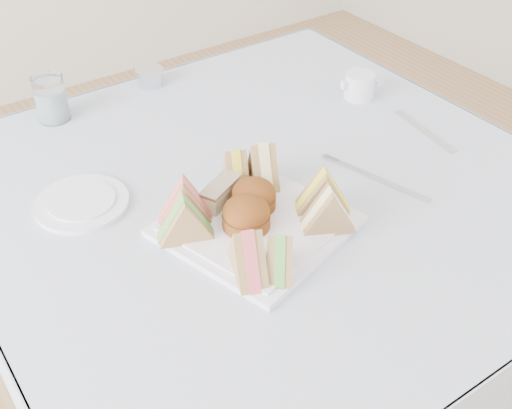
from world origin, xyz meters
TOP-DOWN VIEW (x-y plane):
  - table at (0.00, 0.00)m, footprint 0.90×0.90m
  - tablecloth at (0.00, 0.00)m, footprint 1.02×1.02m
  - serving_plate at (-0.08, -0.09)m, footprint 0.33×0.33m
  - sandwich_fl_a at (-0.16, -0.18)m, footprint 0.07×0.10m
  - sandwich_fl_b at (-0.12, -0.20)m, footprint 0.08×0.08m
  - sandwich_fr_a at (0.03, -0.13)m, footprint 0.10×0.09m
  - sandwich_fr_b at (0.00, -0.17)m, footprint 0.10×0.08m
  - sandwich_bl_a at (-0.19, -0.06)m, footprint 0.10×0.07m
  - sandwich_bl_b at (-0.17, -0.02)m, footprint 0.10×0.08m
  - sandwich_br_a at (-0.01, -0.01)m, footprint 0.07×0.10m
  - sandwich_br_b at (-0.05, 0.02)m, footprint 0.07×0.09m
  - scone_left at (-0.10, -0.09)m, footprint 0.10×0.10m
  - scone_right at (-0.06, -0.06)m, footprint 0.10×0.10m
  - pastry_slice at (-0.10, -0.01)m, footprint 0.09×0.07m
  - side_plate at (-0.29, 0.13)m, footprint 0.21×0.21m
  - water_glass at (-0.23, 0.44)m, footprint 0.08×0.08m
  - tea_strainer at (0.01, 0.46)m, footprint 0.08×0.08m
  - knife at (0.37, -0.04)m, footprint 0.04×0.18m
  - fork at (0.18, -0.12)m, footprint 0.06×0.19m
  - creamer_jug at (0.36, 0.15)m, footprint 0.07×0.07m

SIDE VIEW (x-z plane):
  - table at x=0.00m, z-range 0.00..0.74m
  - tablecloth at x=0.00m, z-range 0.74..0.75m
  - knife at x=0.37m, z-range 0.75..0.75m
  - fork at x=0.18m, z-range 0.75..0.75m
  - side_plate at x=-0.29m, z-range 0.75..0.75m
  - serving_plate at x=-0.08m, z-range 0.75..0.76m
  - tea_strainer at x=0.01m, z-range 0.75..0.78m
  - creamer_jug at x=0.36m, z-range 0.75..0.80m
  - pastry_slice at x=-0.10m, z-range 0.76..0.80m
  - scone_right at x=-0.06m, z-range 0.76..0.81m
  - scone_left at x=-0.10m, z-range 0.76..0.81m
  - sandwich_fl_b at x=-0.12m, z-range 0.76..0.83m
  - sandwich_br_b at x=-0.05m, z-range 0.76..0.83m
  - water_glass at x=-0.23m, z-range 0.75..0.84m
  - sandwich_fr_b at x=0.00m, z-range 0.76..0.84m
  - sandwich_bl_b at x=-0.17m, z-range 0.76..0.84m
  - sandwich_bl_a at x=-0.19m, z-range 0.76..0.84m
  - sandwich_br_a at x=-0.01m, z-range 0.76..0.84m
  - sandwich_fr_a at x=0.03m, z-range 0.76..0.84m
  - sandwich_fl_a at x=-0.16m, z-range 0.76..0.84m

